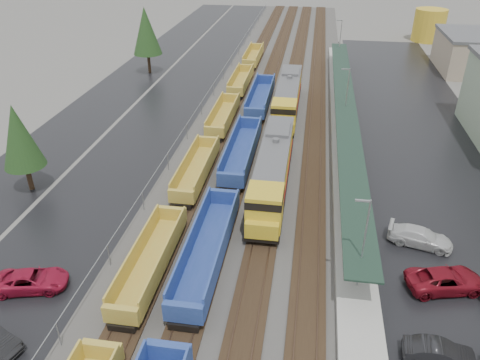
% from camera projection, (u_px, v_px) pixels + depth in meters
% --- Properties ---
extents(ballast_strip, '(20.00, 160.00, 0.08)m').
position_uv_depth(ballast_strip, '(276.00, 99.00, 69.93)').
color(ballast_strip, '#302D2B').
rests_on(ballast_strip, ground).
extents(trackbed, '(14.60, 160.00, 0.22)m').
position_uv_depth(trackbed, '(276.00, 98.00, 69.87)').
color(trackbed, black).
rests_on(trackbed, ground).
extents(west_parking_lot, '(10.00, 160.00, 0.02)m').
position_uv_depth(west_parking_lot, '(179.00, 94.00, 71.98)').
color(west_parking_lot, black).
rests_on(west_parking_lot, ground).
extents(west_road, '(9.00, 160.00, 0.02)m').
position_uv_depth(west_road, '(117.00, 91.00, 73.34)').
color(west_road, black).
rests_on(west_road, ground).
extents(east_commuter_lot, '(16.00, 100.00, 0.02)m').
position_uv_depth(east_commuter_lot, '(420.00, 135.00, 58.78)').
color(east_commuter_lot, black).
rests_on(east_commuter_lot, ground).
extents(station_platform, '(3.00, 80.00, 8.00)m').
position_uv_depth(station_platform, '(343.00, 125.00, 59.72)').
color(station_platform, '#9E9B93').
rests_on(station_platform, ground).
extents(chainlink_fence, '(0.08, 160.04, 2.02)m').
position_uv_depth(chainlink_fence, '(212.00, 89.00, 69.10)').
color(chainlink_fence, gray).
rests_on(chainlink_fence, ground).
extents(tree_west_near, '(3.96, 3.96, 9.00)m').
position_uv_depth(tree_west_near, '(19.00, 136.00, 44.32)').
color(tree_west_near, '#332316').
rests_on(tree_west_near, ground).
extents(tree_west_far, '(4.84, 4.84, 11.00)m').
position_uv_depth(tree_west_far, '(146.00, 31.00, 78.11)').
color(tree_west_far, '#332316').
rests_on(tree_west_far, ground).
extents(locomotive_lead, '(3.02, 19.93, 4.51)m').
position_uv_depth(locomotive_lead, '(273.00, 171.00, 45.45)').
color(locomotive_lead, black).
rests_on(locomotive_lead, ground).
extents(locomotive_trail, '(3.02, 19.93, 4.51)m').
position_uv_depth(locomotive_trail, '(288.00, 98.00, 63.46)').
color(locomotive_trail, black).
rests_on(locomotive_trail, ground).
extents(well_string_yellow, '(2.50, 101.69, 2.21)m').
position_uv_depth(well_string_yellow, '(197.00, 170.00, 48.44)').
color(well_string_yellow, '#B99033').
rests_on(well_string_yellow, ground).
extents(well_string_blue, '(2.77, 85.84, 2.46)m').
position_uv_depth(well_string_blue, '(208.00, 249.00, 36.80)').
color(well_string_blue, navy).
rests_on(well_string_blue, ground).
extents(storage_tank, '(6.65, 6.65, 6.65)m').
position_uv_depth(storage_tank, '(429.00, 25.00, 100.38)').
color(storage_tank, gold).
rests_on(storage_tank, ground).
extents(parked_car_west_c, '(3.66, 5.72, 1.47)m').
position_uv_depth(parked_car_west_c, '(31.00, 281.00, 34.37)').
color(parked_car_west_c, maroon).
rests_on(parked_car_west_c, ground).
extents(parked_car_east_a, '(1.74, 4.42, 1.43)m').
position_uv_depth(parked_car_east_a, '(439.00, 353.00, 28.71)').
color(parked_car_east_a, black).
rests_on(parked_car_east_a, ground).
extents(parked_car_east_b, '(3.95, 6.19, 1.59)m').
position_uv_depth(parked_car_east_b, '(446.00, 280.00, 34.32)').
color(parked_car_east_b, maroon).
rests_on(parked_car_east_b, ground).
extents(parked_car_east_c, '(3.35, 5.58, 1.51)m').
position_uv_depth(parked_car_east_c, '(420.00, 237.00, 38.93)').
color(parked_car_east_c, silver).
rests_on(parked_car_east_c, ground).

